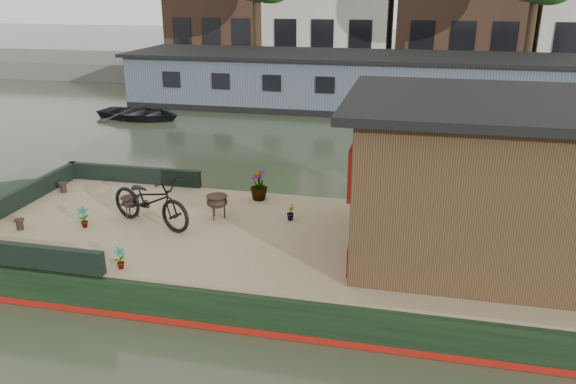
% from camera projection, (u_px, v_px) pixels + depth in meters
% --- Properties ---
extents(ground, '(120.00, 120.00, 0.00)m').
position_uv_depth(ground, '(330.00, 274.00, 9.45)').
color(ground, '#26311F').
rests_on(ground, ground).
extents(houseboat_hull, '(14.01, 4.02, 0.60)m').
position_uv_depth(houseboat_hull, '(253.00, 252.00, 9.63)').
color(houseboat_hull, black).
rests_on(houseboat_hull, ground).
extents(houseboat_deck, '(11.80, 3.80, 0.05)m').
position_uv_depth(houseboat_deck, '(331.00, 240.00, 9.23)').
color(houseboat_deck, '#847451').
rests_on(houseboat_deck, houseboat_hull).
extents(bow_bulwark, '(3.00, 4.00, 0.35)m').
position_uv_depth(bow_bulwark, '(55.00, 205.00, 10.20)').
color(bow_bulwark, black).
rests_on(bow_bulwark, houseboat_deck).
extents(cabin, '(4.00, 3.50, 2.42)m').
position_uv_depth(cabin, '(478.00, 177.00, 8.36)').
color(cabin, black).
rests_on(cabin, houseboat_deck).
extents(bicycle, '(1.84, 1.16, 0.91)m').
position_uv_depth(bicycle, '(150.00, 200.00, 9.62)').
color(bicycle, black).
rests_on(bicycle, houseboat_deck).
extents(potted_plant_a, '(0.24, 0.21, 0.39)m').
position_uv_depth(potted_plant_a, '(83.00, 217.00, 9.61)').
color(potted_plant_a, '#9C572C').
rests_on(potted_plant_a, houseboat_deck).
extents(potted_plant_b, '(0.15, 0.17, 0.29)m').
position_uv_depth(potted_plant_b, '(290.00, 212.00, 9.94)').
color(potted_plant_b, brown).
rests_on(potted_plant_b, houseboat_deck).
extents(potted_plant_d, '(0.47, 0.47, 0.61)m').
position_uv_depth(potted_plant_d, '(259.00, 185.00, 10.85)').
color(potted_plant_d, brown).
rests_on(potted_plant_d, houseboat_deck).
extents(potted_plant_e, '(0.19, 0.22, 0.34)m').
position_uv_depth(potted_plant_e, '(120.00, 258.00, 8.19)').
color(potted_plant_e, maroon).
rests_on(potted_plant_e, houseboat_deck).
extents(brazier_front, '(0.44, 0.44, 0.43)m').
position_uv_depth(brazier_front, '(217.00, 207.00, 9.99)').
color(brazier_front, black).
rests_on(brazier_front, houseboat_deck).
extents(brazier_rear, '(0.46, 0.46, 0.38)m').
position_uv_depth(brazier_rear, '(131.00, 207.00, 10.04)').
color(brazier_rear, black).
rests_on(brazier_rear, houseboat_deck).
extents(bollard_port, '(0.18, 0.18, 0.21)m').
position_uv_depth(bollard_port, '(63.00, 187.00, 11.30)').
color(bollard_port, black).
rests_on(bollard_port, houseboat_deck).
extents(bollard_stbd, '(0.17, 0.17, 0.19)m').
position_uv_depth(bollard_stbd, '(20.00, 224.00, 9.55)').
color(bollard_stbd, black).
rests_on(bollard_stbd, houseboat_deck).
extents(dinghy, '(3.41, 2.62, 0.65)m').
position_uv_depth(dinghy, '(139.00, 110.00, 20.51)').
color(dinghy, black).
rests_on(dinghy, ground).
extents(far_houseboat, '(20.40, 4.40, 2.11)m').
position_uv_depth(far_houseboat, '(384.00, 84.00, 21.95)').
color(far_houseboat, '#45525C').
rests_on(far_houseboat, ground).
extents(quay, '(60.00, 6.00, 0.90)m').
position_uv_depth(quay, '(391.00, 74.00, 28.09)').
color(quay, '#47443F').
rests_on(quay, ground).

